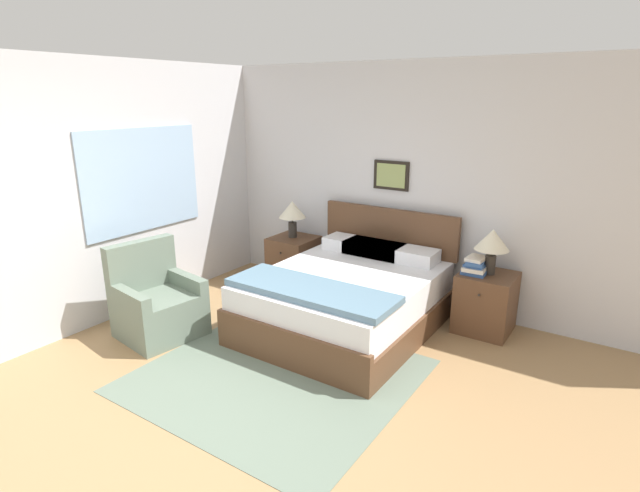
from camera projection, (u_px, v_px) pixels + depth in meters
The scene contains 15 objects.
ground_plane at pixel (181, 467), 3.14m from camera, with size 16.00×16.00×0.00m, color #99754C.
wall_back at pixel (408, 186), 5.41m from camera, with size 6.99×0.09×2.60m.
wall_left at pixel (141, 188), 5.30m from camera, with size 0.08×5.68×2.60m.
area_rug_main at pixel (276, 375), 4.16m from camera, with size 2.12×1.98×0.01m.
bed at pixel (347, 297), 4.95m from camera, with size 1.59×1.93×1.06m.
armchair at pixel (157, 305), 4.82m from camera, with size 0.76×0.79×0.90m.
nightstand_near_window at pixel (294, 261), 6.13m from camera, with size 0.52×0.53×0.59m.
nightstand_by_door at pixel (485, 302), 4.89m from camera, with size 0.52×0.53×0.59m.
table_lamp_near_window at pixel (292, 211), 5.97m from camera, with size 0.32×0.32×0.44m.
table_lamp_by_door at pixel (492, 242), 4.72m from camera, with size 0.32×0.32×0.44m.
book_thick_bottom at pixel (475, 271), 4.82m from camera, with size 0.22×0.24×0.04m.
book_hardcover_middle at pixel (475, 268), 4.81m from camera, with size 0.22×0.28×0.04m.
book_novel_upper at pixel (476, 265), 4.80m from camera, with size 0.19×0.21×0.02m.
book_slim_near_top at pixel (476, 262), 4.79m from camera, with size 0.19×0.27×0.03m.
book_paperback_top at pixel (476, 259), 4.78m from camera, with size 0.17×0.22×0.03m.
Camera 1 is at (2.17, -1.68, 2.24)m, focal length 28.00 mm.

